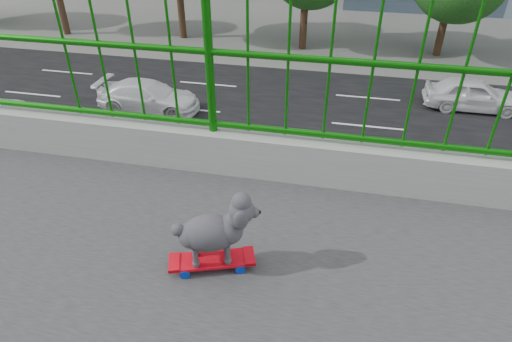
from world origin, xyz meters
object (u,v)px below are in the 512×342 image
object	(u,v)px
skateboard	(212,261)
poodle	(214,230)
car_0	(137,260)
car_4	(473,94)
car_3	(149,96)

from	to	relation	value
skateboard	poodle	world-z (taller)	poodle
car_0	car_4	bearing A→B (deg)	141.15
poodle	car_0	xyz separation A→B (m)	(-5.55, -4.06, -6.53)
car_3	car_4	bearing A→B (deg)	-77.31
car_3	car_4	world-z (taller)	car_4
skateboard	car_4	distance (m)	20.41
poodle	car_4	bearing A→B (deg)	142.11
skateboard	car_0	size ratio (longest dim) A/B	0.11
poodle	car_0	bearing A→B (deg)	-162.92
skateboard	car_3	distance (m)	18.26
car_0	car_3	size ratio (longest dim) A/B	0.94
car_4	car_0	bearing A→B (deg)	141.15
skateboard	car_3	xyz separation A→B (m)	(-15.16, -7.93, -6.38)
poodle	car_3	distance (m)	18.34
poodle	car_4	distance (m)	20.46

